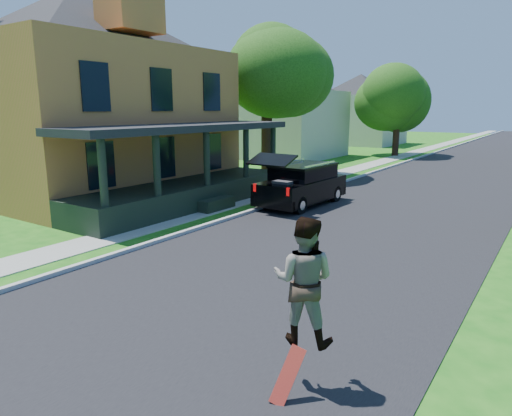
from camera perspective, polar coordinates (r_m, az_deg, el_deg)
The scene contains 13 objects.
ground at distance 9.36m, azimuth -2.51°, elevation -10.96°, with size 140.00×140.00×0.00m, color #186013.
street at distance 27.62m, azimuth 23.19°, elevation 3.64°, with size 8.00×120.00×0.02m, color black.
curb at distance 28.65m, azimuth 15.23°, elevation 4.49°, with size 0.15×120.00×0.12m, color #AAA9A4.
sidewalk at distance 29.19m, azimuth 12.36°, elevation 4.77°, with size 1.30×120.00×0.03m, color gray.
front_walk at distance 19.86m, azimuth -14.22°, elevation 1.22°, with size 6.50×1.20×0.03m, color gray.
main_house at distance 22.14m, azimuth -20.83°, elevation 14.73°, with size 15.56×15.56×10.10m.
neighbor_house_mid at distance 36.08m, azimuth 3.17°, elevation 13.10°, with size 12.78×12.78×8.30m.
neighbor_house_far at distance 50.46m, azimuth 12.85°, elevation 12.60°, with size 12.78×12.78×8.30m.
black_suv at distance 17.79m, azimuth 5.71°, elevation 2.95°, with size 1.92×4.65×2.14m.
skateboarder at distance 6.12m, azimuth 5.98°, elevation -8.99°, with size 0.98×0.85×1.73m.
skateboard at distance 6.25m, azimuth 3.98°, elevation -20.36°, with size 0.32×0.45×0.74m.
tree_left_mid at distance 25.50m, azimuth 1.33°, elevation 17.06°, with size 6.22×5.86×8.64m.
tree_left_far at distance 38.25m, azimuth 17.41°, elevation 13.54°, with size 6.15×6.29×7.62m.
Camera 1 is at (5.17, -6.87, 3.70)m, focal length 32.00 mm.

